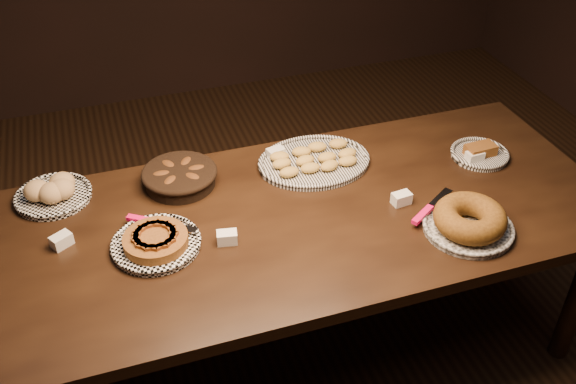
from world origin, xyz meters
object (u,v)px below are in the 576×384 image
object	(u,v)px
apple_tart_plate	(156,242)
madeleine_platter	(314,161)
buffet_table	(295,230)
bundt_cake_plate	(469,221)

from	to	relation	value
apple_tart_plate	madeleine_platter	world-z (taller)	apple_tart_plate
buffet_table	apple_tart_plate	xyz separation A→B (m)	(-0.51, -0.02, 0.10)
madeleine_platter	bundt_cake_plate	distance (m)	0.68
buffet_table	madeleine_platter	bearing A→B (deg)	57.69
buffet_table	apple_tart_plate	bearing A→B (deg)	-178.19
buffet_table	apple_tart_plate	size ratio (longest dim) A/B	7.44
madeleine_platter	bundt_cake_plate	xyz separation A→B (m)	(0.37, -0.56, 0.02)
buffet_table	bundt_cake_plate	xyz separation A→B (m)	(0.55, -0.28, 0.12)
apple_tart_plate	bundt_cake_plate	world-z (taller)	bundt_cake_plate
madeleine_platter	bundt_cake_plate	size ratio (longest dim) A/B	1.20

